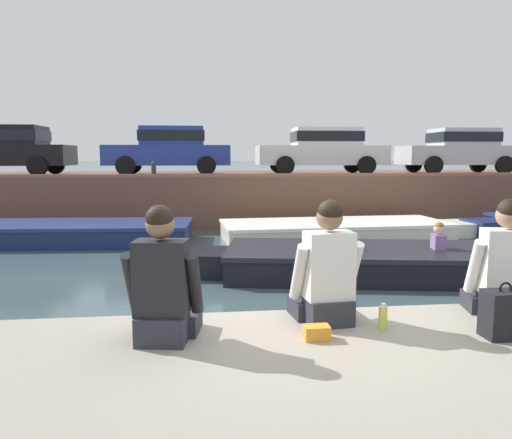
{
  "coord_description": "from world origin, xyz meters",
  "views": [
    {
      "loc": [
        -0.78,
        -4.02,
        2.15
      ],
      "look_at": [
        0.11,
        3.66,
        1.16
      ],
      "focal_mm": 35.0,
      "sensor_mm": 36.0,
      "label": 1
    }
  ],
  "objects_px": {
    "car_left_inner_blue": "(169,148)",
    "person_seated_middle": "(503,272)",
    "car_leftmost_black": "(7,148)",
    "car_right_inner_silver": "(459,149)",
    "motorboat_passing": "(363,262)",
    "person_seated_left": "(163,289)",
    "boat_moored_central_cream": "(345,230)",
    "car_centre_white": "(323,149)",
    "bottle_drink": "(383,318)",
    "boat_moored_west_navy": "(66,233)",
    "person_seated_right": "(326,275)",
    "mooring_bollard_mid": "(154,168)",
    "backpack_on_ledge": "(503,315)"
  },
  "relations": [
    {
      "from": "person_seated_left",
      "to": "car_left_inner_blue",
      "type": "bearing_deg",
      "value": 92.87
    },
    {
      "from": "car_centre_white",
      "to": "boat_moored_west_navy",
      "type": "bearing_deg",
      "value": -151.59
    },
    {
      "from": "boat_moored_west_navy",
      "to": "car_centre_white",
      "type": "bearing_deg",
      "value": 28.41
    },
    {
      "from": "mooring_bollard_mid",
      "to": "car_leftmost_black",
      "type": "bearing_deg",
      "value": 157.62
    },
    {
      "from": "motorboat_passing",
      "to": "car_right_inner_silver",
      "type": "relative_size",
      "value": 1.64
    },
    {
      "from": "car_centre_white",
      "to": "bottle_drink",
      "type": "height_order",
      "value": "car_centre_white"
    },
    {
      "from": "person_seated_middle",
      "to": "person_seated_left",
      "type": "bearing_deg",
      "value": -175.62
    },
    {
      "from": "person_seated_middle",
      "to": "backpack_on_ledge",
      "type": "bearing_deg",
      "value": -121.76
    },
    {
      "from": "car_centre_white",
      "to": "person_seated_left",
      "type": "bearing_deg",
      "value": -108.64
    },
    {
      "from": "motorboat_passing",
      "to": "person_seated_left",
      "type": "relative_size",
      "value": 6.82
    },
    {
      "from": "car_left_inner_blue",
      "to": "person_seated_right",
      "type": "relative_size",
      "value": 4.16
    },
    {
      "from": "car_leftmost_black",
      "to": "car_left_inner_blue",
      "type": "bearing_deg",
      "value": 0.01
    },
    {
      "from": "person_seated_right",
      "to": "car_centre_white",
      "type": "bearing_deg",
      "value": 76.02
    },
    {
      "from": "person_seated_left",
      "to": "person_seated_middle",
      "type": "xyz_separation_m",
      "value": [
        2.67,
        0.2,
        0.0
      ]
    },
    {
      "from": "person_seated_left",
      "to": "backpack_on_ledge",
      "type": "distance_m",
      "value": 2.42
    },
    {
      "from": "car_left_inner_blue",
      "to": "bottle_drink",
      "type": "relative_size",
      "value": 19.69
    },
    {
      "from": "car_centre_white",
      "to": "mooring_bollard_mid",
      "type": "bearing_deg",
      "value": -160.6
    },
    {
      "from": "car_centre_white",
      "to": "person_seated_middle",
      "type": "height_order",
      "value": "car_centre_white"
    },
    {
      "from": "car_centre_white",
      "to": "bottle_drink",
      "type": "bearing_deg",
      "value": -102.19
    },
    {
      "from": "boat_moored_west_navy",
      "to": "bottle_drink",
      "type": "xyz_separation_m",
      "value": [
        4.63,
        -9.16,
        0.7
      ]
    },
    {
      "from": "boat_moored_central_cream",
      "to": "person_seated_right",
      "type": "height_order",
      "value": "person_seated_right"
    },
    {
      "from": "motorboat_passing",
      "to": "car_right_inner_silver",
      "type": "distance_m",
      "value": 10.46
    },
    {
      "from": "car_right_inner_silver",
      "to": "person_seated_middle",
      "type": "bearing_deg",
      "value": -117.19
    },
    {
      "from": "boat_moored_west_navy",
      "to": "car_left_inner_blue",
      "type": "xyz_separation_m",
      "value": [
        2.35,
        4.05,
        2.13
      ]
    },
    {
      "from": "car_centre_white",
      "to": "person_seated_left",
      "type": "relative_size",
      "value": 4.52
    },
    {
      "from": "boat_moored_central_cream",
      "to": "person_seated_left",
      "type": "xyz_separation_m",
      "value": [
        -4.05,
        -9.12,
        1.01
      ]
    },
    {
      "from": "person_seated_right",
      "to": "person_seated_middle",
      "type": "height_order",
      "value": "same"
    },
    {
      "from": "person_seated_left",
      "to": "boat_moored_west_navy",
      "type": "bearing_deg",
      "value": 108.2
    },
    {
      "from": "car_leftmost_black",
      "to": "boat_moored_central_cream",
      "type": "bearing_deg",
      "value": -22.81
    },
    {
      "from": "car_left_inner_blue",
      "to": "mooring_bollard_mid",
      "type": "bearing_deg",
      "value": -100.5
    },
    {
      "from": "car_leftmost_black",
      "to": "person_seated_right",
      "type": "distance_m",
      "value": 14.77
    },
    {
      "from": "motorboat_passing",
      "to": "person_seated_left",
      "type": "xyz_separation_m",
      "value": [
        -3.17,
        -5.06,
        0.97
      ]
    },
    {
      "from": "car_left_inner_blue",
      "to": "person_seated_middle",
      "type": "xyz_separation_m",
      "value": [
        3.33,
        -13.03,
        -1.16
      ]
    },
    {
      "from": "car_leftmost_black",
      "to": "car_right_inner_silver",
      "type": "height_order",
      "value": "same"
    },
    {
      "from": "car_leftmost_black",
      "to": "mooring_bollard_mid",
      "type": "bearing_deg",
      "value": -22.38
    },
    {
      "from": "car_left_inner_blue",
      "to": "person_seated_middle",
      "type": "relative_size",
      "value": 4.16
    },
    {
      "from": "mooring_bollard_mid",
      "to": "backpack_on_ledge",
      "type": "relative_size",
      "value": 1.09
    },
    {
      "from": "person_seated_middle",
      "to": "boat_moored_west_navy",
      "type": "bearing_deg",
      "value": 122.34
    },
    {
      "from": "car_leftmost_black",
      "to": "person_seated_middle",
      "type": "height_order",
      "value": "car_leftmost_black"
    },
    {
      "from": "motorboat_passing",
      "to": "car_left_inner_blue",
      "type": "relative_size",
      "value": 1.64
    },
    {
      "from": "car_leftmost_black",
      "to": "car_centre_white",
      "type": "xyz_separation_m",
      "value": [
        10.18,
        -0.0,
        0.0
      ]
    },
    {
      "from": "car_leftmost_black",
      "to": "car_right_inner_silver",
      "type": "bearing_deg",
      "value": -0.01
    },
    {
      "from": "motorboat_passing",
      "to": "bottle_drink",
      "type": "height_order",
      "value": "bottle_drink"
    },
    {
      "from": "car_right_inner_silver",
      "to": "boat_moored_west_navy",
      "type": "bearing_deg",
      "value": -161.9
    },
    {
      "from": "car_left_inner_blue",
      "to": "person_seated_right",
      "type": "bearing_deg",
      "value": -81.7
    },
    {
      "from": "motorboat_passing",
      "to": "bottle_drink",
      "type": "distance_m",
      "value": 5.33
    },
    {
      "from": "boat_moored_west_navy",
      "to": "boat_moored_central_cream",
      "type": "xyz_separation_m",
      "value": [
        7.07,
        -0.06,
        -0.03
      ]
    },
    {
      "from": "car_centre_white",
      "to": "person_seated_right",
      "type": "distance_m",
      "value": 13.43
    },
    {
      "from": "boat_moored_central_cream",
      "to": "backpack_on_ledge",
      "type": "distance_m",
      "value": 9.52
    },
    {
      "from": "boat_moored_central_cream",
      "to": "person_seated_left",
      "type": "height_order",
      "value": "person_seated_left"
    }
  ]
}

